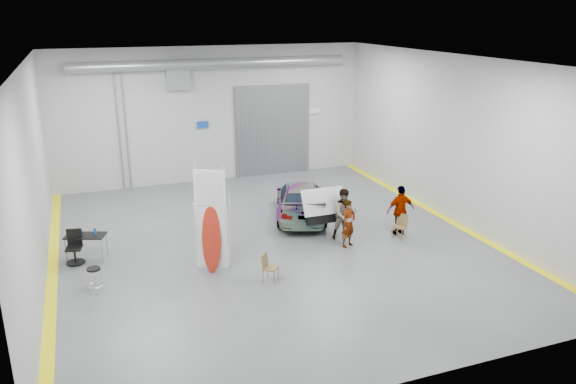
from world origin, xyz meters
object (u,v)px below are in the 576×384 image
object	(u,v)px
person_c	(401,210)
work_table	(83,235)
folding_chair_far	(399,231)
office_chair	(74,249)
person_a	(348,223)
shop_stool	(95,281)
person_b	(345,214)
surfboard_display	(215,229)
sedan_car	(301,199)
folding_chair_near	(270,273)

from	to	relation	value
person_c	work_table	world-z (taller)	person_c
folding_chair_far	office_chair	xyz separation A→B (m)	(-10.39, 1.82, 0.19)
person_a	shop_stool	size ratio (longest dim) A/B	2.12
person_b	surfboard_display	bearing A→B (deg)	-165.62
sedan_car	folding_chair_near	xyz separation A→B (m)	(-2.83, -4.73, -0.40)
person_a	shop_stool	world-z (taller)	person_a
person_a	person_c	xyz separation A→B (m)	(2.15, 0.30, 0.08)
work_table	office_chair	world-z (taller)	office_chair
sedan_car	person_a	world-z (taller)	person_a
folding_chair_near	folding_chair_far	size ratio (longest dim) A/B	0.97
person_b	person_c	distance (m)	1.99
person_b	folding_chair_near	distance (m)	4.08
person_c	shop_stool	xyz separation A→B (m)	(-10.11, -0.80, -0.51)
person_c	work_table	xyz separation A→B (m)	(-10.32, 1.77, -0.12)
person_a	folding_chair_near	xyz separation A→B (m)	(-3.22, -1.52, -0.55)
person_c	folding_chair_near	xyz separation A→B (m)	(-5.36, -1.82, -0.63)
folding_chair_near	shop_stool	xyz separation A→B (m)	(-4.75, 1.02, 0.12)
sedan_car	folding_chair_near	distance (m)	5.53
sedan_car	person_b	bearing A→B (deg)	122.83
person_a	person_b	size ratio (longest dim) A/B	0.91
sedan_car	person_a	bearing A→B (deg)	117.19
shop_stool	folding_chair_near	bearing A→B (deg)	-12.12
surfboard_display	folding_chair_near	world-z (taller)	surfboard_display
folding_chair_far	surfboard_display	bearing A→B (deg)	-120.67
shop_stool	office_chair	bearing A→B (deg)	102.36
person_c	surfboard_display	world-z (taller)	surfboard_display
sedan_car	person_b	world-z (taller)	person_b
person_a	person_b	bearing A→B (deg)	50.08
person_b	work_table	distance (m)	8.48
surfboard_display	folding_chair_far	xyz separation A→B (m)	(6.44, 0.28, -1.09)
sedan_car	folding_chair_far	size ratio (longest dim) A/B	5.34
folding_chair_near	work_table	xyz separation A→B (m)	(-4.96, 3.59, 0.51)
surfboard_display	sedan_car	bearing A→B (deg)	64.93
folding_chair_far	work_table	bearing A→B (deg)	-134.97
shop_stool	work_table	bearing A→B (deg)	94.69
folding_chair_far	work_table	world-z (taller)	work_table
folding_chair_near	office_chair	distance (m)	6.20
person_b	person_c	world-z (taller)	person_c
person_b	work_table	bearing A→B (deg)	173.05
person_a	office_chair	xyz separation A→B (m)	(-8.46, 1.79, -0.34)
sedan_car	person_c	distance (m)	3.87
sedan_car	surfboard_display	size ratio (longest dim) A/B	1.35
surfboard_display	office_chair	size ratio (longest dim) A/B	3.20
person_a	folding_chair_near	distance (m)	3.60
sedan_car	person_c	size ratio (longest dim) A/B	2.56
person_b	surfboard_display	distance (m)	4.81
office_chair	sedan_car	bearing A→B (deg)	21.43
surfboard_display	folding_chair_far	world-z (taller)	surfboard_display
person_a	shop_stool	distance (m)	7.99
surfboard_display	folding_chair_near	distance (m)	2.08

